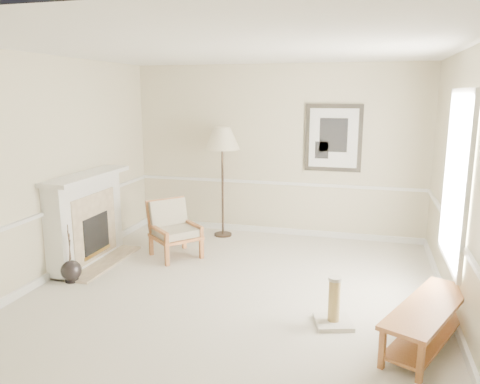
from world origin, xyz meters
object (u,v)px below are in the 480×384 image
floor_lamp (222,141)px  scratching_post (334,310)px  armchair (173,226)px  floor_vase (71,271)px  bench (428,318)px

floor_lamp → scratching_post: (2.08, -2.75, -1.46)m
armchair → floor_lamp: size_ratio=0.50×
scratching_post → floor_lamp: bearing=127.2°
floor_vase → floor_lamp: 3.16m
floor_lamp → scratching_post: size_ratio=3.49×
floor_vase → armchair: armchair is taller
armchair → floor_lamp: 1.71m
floor_vase → armchair: 1.61m
bench → scratching_post: bearing=169.5°
floor_vase → bench: (4.30, -0.45, 0.14)m
floor_vase → scratching_post: bearing=-4.8°
scratching_post → armchair: bearing=147.7°
floor_vase → armchair: size_ratio=0.84×
floor_lamp → bench: size_ratio=1.23×
bench → scratching_post: 0.93m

